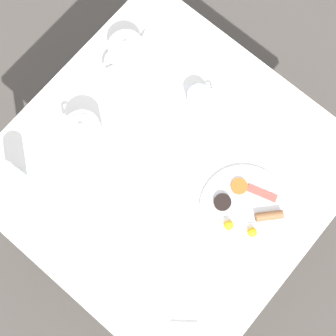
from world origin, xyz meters
The scene contains 9 objects.
ground_plane centered at (0.00, 0.00, 0.00)m, with size 8.00×8.00×0.00m, color #4C4742.
table centered at (0.00, 0.00, 0.67)m, with size 1.00×1.01×0.74m.
breakfast_plate centered at (-0.06, 0.28, 0.75)m, with size 0.29×0.29×0.04m.
teapot_near centered at (0.09, -0.28, 0.79)m, with size 0.12×0.20×0.12m.
teapot_far centered at (-0.21, -0.36, 0.79)m, with size 0.20×0.12×0.12m.
teacup_with_saucer_left centered at (-0.24, -0.07, 0.77)m, with size 0.14×0.14×0.07m.
water_glass_tall centered at (0.34, -0.35, 0.81)m, with size 0.07×0.07×0.15m.
fork_by_plate centered at (0.01, -0.03, 0.74)m, with size 0.08×0.17×0.00m.
knife_by_plate centered at (0.27, 0.02, 0.74)m, with size 0.21×0.08×0.00m.
Camera 1 is at (0.25, 0.21, 2.23)m, focal length 50.00 mm.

